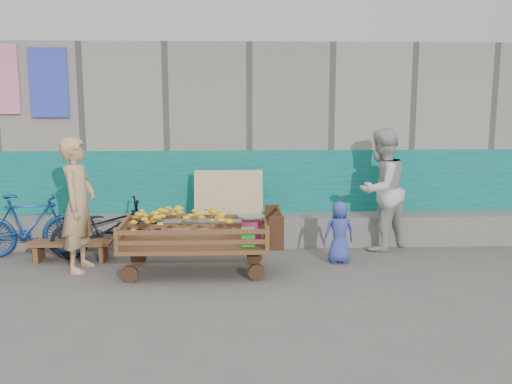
{
  "coord_description": "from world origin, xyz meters",
  "views": [
    {
      "loc": [
        0.34,
        -5.98,
        2.23
      ],
      "look_at": [
        0.66,
        1.2,
        1.0
      ],
      "focal_mm": 40.0,
      "sensor_mm": 36.0,
      "label": 1
    }
  ],
  "objects_px": {
    "bicycle_blue": "(29,225)",
    "woman": "(381,189)",
    "banana_cart": "(192,228)",
    "child": "(339,232)",
    "bench": "(71,246)",
    "bicycle_dark": "(107,228)",
    "vendor_man": "(78,205)"
  },
  "relations": [
    {
      "from": "vendor_man",
      "to": "bicycle_blue",
      "type": "height_order",
      "value": "vendor_man"
    },
    {
      "from": "vendor_man",
      "to": "bicycle_dark",
      "type": "distance_m",
      "value": 0.83
    },
    {
      "from": "bench",
      "to": "bicycle_blue",
      "type": "xyz_separation_m",
      "value": [
        -0.63,
        0.24,
        0.24
      ]
    },
    {
      "from": "bicycle_dark",
      "to": "bicycle_blue",
      "type": "bearing_deg",
      "value": 72.74
    },
    {
      "from": "bicycle_dark",
      "to": "bench",
      "type": "bearing_deg",
      "value": 101.08
    },
    {
      "from": "banana_cart",
      "to": "bench",
      "type": "height_order",
      "value": "banana_cart"
    },
    {
      "from": "woman",
      "to": "vendor_man",
      "type": "bearing_deg",
      "value": -28.11
    },
    {
      "from": "banana_cart",
      "to": "bicycle_blue",
      "type": "xyz_separation_m",
      "value": [
        -2.3,
        0.85,
        -0.14
      ]
    },
    {
      "from": "banana_cart",
      "to": "bicycle_blue",
      "type": "height_order",
      "value": "bicycle_blue"
    },
    {
      "from": "bicycle_blue",
      "to": "bicycle_dark",
      "type": "bearing_deg",
      "value": -100.08
    },
    {
      "from": "bicycle_blue",
      "to": "vendor_man",
      "type": "bearing_deg",
      "value": -137.22
    },
    {
      "from": "banana_cart",
      "to": "child",
      "type": "relative_size",
      "value": 2.4
    },
    {
      "from": "child",
      "to": "bicycle_dark",
      "type": "bearing_deg",
      "value": -15.32
    },
    {
      "from": "woman",
      "to": "bicycle_blue",
      "type": "xyz_separation_m",
      "value": [
        -4.96,
        -0.18,
        -0.44
      ]
    },
    {
      "from": "banana_cart",
      "to": "child",
      "type": "bearing_deg",
      "value": 11.03
    },
    {
      "from": "banana_cart",
      "to": "child",
      "type": "distance_m",
      "value": 1.98
    },
    {
      "from": "vendor_man",
      "to": "woman",
      "type": "relative_size",
      "value": 0.97
    },
    {
      "from": "woman",
      "to": "bench",
      "type": "bearing_deg",
      "value": -34.13
    },
    {
      "from": "bicycle_blue",
      "to": "woman",
      "type": "bearing_deg",
      "value": -97.94
    },
    {
      "from": "bench",
      "to": "banana_cart",
      "type": "bearing_deg",
      "value": -19.94
    },
    {
      "from": "bench",
      "to": "bicycle_dark",
      "type": "xyz_separation_m",
      "value": [
        0.45,
        0.24,
        0.2
      ]
    },
    {
      "from": "banana_cart",
      "to": "bicycle_dark",
      "type": "bearing_deg",
      "value": 145.46
    },
    {
      "from": "bench",
      "to": "woman",
      "type": "distance_m",
      "value": 4.41
    },
    {
      "from": "banana_cart",
      "to": "bicycle_blue",
      "type": "distance_m",
      "value": 2.46
    },
    {
      "from": "bench",
      "to": "vendor_man",
      "type": "height_order",
      "value": "vendor_man"
    },
    {
      "from": "bicycle_dark",
      "to": "woman",
      "type": "bearing_deg",
      "value": -104.54
    },
    {
      "from": "vendor_man",
      "to": "child",
      "type": "xyz_separation_m",
      "value": [
        3.37,
        0.19,
        -0.44
      ]
    },
    {
      "from": "bicycle_blue",
      "to": "banana_cart",
      "type": "bearing_deg",
      "value": -120.32
    },
    {
      "from": "vendor_man",
      "to": "child",
      "type": "bearing_deg",
      "value": -79.87
    },
    {
      "from": "woman",
      "to": "bicycle_blue",
      "type": "bearing_deg",
      "value": -37.6
    },
    {
      "from": "bench",
      "to": "bicycle_dark",
      "type": "bearing_deg",
      "value": 28.34
    },
    {
      "from": "bench",
      "to": "vendor_man",
      "type": "xyz_separation_m",
      "value": [
        0.24,
        -0.42,
        0.66
      ]
    }
  ]
}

